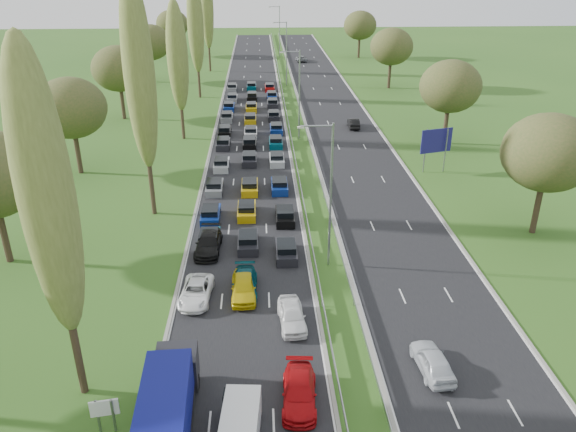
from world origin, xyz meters
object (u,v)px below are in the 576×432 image
object	(u,v)px
near_car_2	(196,292)
white_van_rear	(240,428)
info_sign	(105,411)
near_car_3	(209,243)
blue_lorry	(169,405)
direction_sign	(436,143)

from	to	relation	value
near_car_2	white_van_rear	xyz separation A→B (m)	(3.59, -13.64, 0.32)
near_car_2	white_van_rear	distance (m)	14.11
info_sign	near_car_3	bearing A→B (deg)	79.05
near_car_3	info_sign	size ratio (longest dim) A/B	2.45
blue_lorry	near_car_2	bearing A→B (deg)	87.16
near_car_2	white_van_rear	bearing A→B (deg)	-71.20
near_car_3	blue_lorry	size ratio (longest dim) A/B	0.59
near_car_2	info_sign	size ratio (longest dim) A/B	2.25
near_car_3	direction_sign	bearing A→B (deg)	38.74
near_car_3	info_sign	world-z (taller)	info_sign
blue_lorry	info_sign	bearing A→B (deg)	173.20
info_sign	near_car_2	bearing A→B (deg)	74.20
near_car_2	direction_sign	size ratio (longest dim) A/B	0.91
blue_lorry	direction_sign	size ratio (longest dim) A/B	1.66
white_van_rear	info_sign	size ratio (longest dim) A/B	2.31
near_car_3	direction_sign	world-z (taller)	direction_sign
white_van_rear	blue_lorry	bearing A→B (deg)	171.16
blue_lorry	info_sign	size ratio (longest dim) A/B	4.12
near_car_2	near_car_3	distance (m)	7.55
white_van_rear	direction_sign	size ratio (longest dim) A/B	0.93
blue_lorry	info_sign	world-z (taller)	blue_lorry
blue_lorry	white_van_rear	xyz separation A→B (m)	(3.70, -0.89, -0.90)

